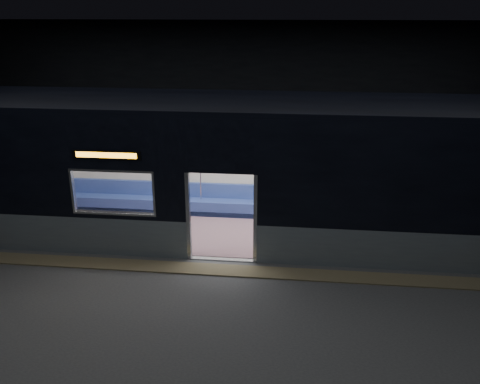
# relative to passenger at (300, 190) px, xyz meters

# --- Properties ---
(station_floor) EXTENTS (24.00, 14.00, 0.01)m
(station_floor) POSITION_rel_passenger_xyz_m (-1.71, -3.55, -0.85)
(station_floor) COLOR #47494C
(station_floor) RESTS_ON ground
(station_envelope) EXTENTS (24.00, 14.00, 5.00)m
(station_envelope) POSITION_rel_passenger_xyz_m (-1.71, -3.55, 2.82)
(station_envelope) COLOR black
(station_envelope) RESTS_ON station_floor
(tactile_strip) EXTENTS (22.80, 0.50, 0.03)m
(tactile_strip) POSITION_rel_passenger_xyz_m (-1.71, -3.00, -0.83)
(tactile_strip) COLOR #8C7F59
(tactile_strip) RESTS_ON station_floor
(metro_car) EXTENTS (18.00, 3.04, 3.35)m
(metro_car) POSITION_rel_passenger_xyz_m (-1.71, -1.00, 1.00)
(metro_car) COLOR gray
(metro_car) RESTS_ON station_floor
(passenger) EXTENTS (0.44, 0.75, 1.47)m
(passenger) POSITION_rel_passenger_xyz_m (0.00, 0.00, 0.00)
(passenger) COLOR black
(passenger) RESTS_ON metro_car
(handbag) EXTENTS (0.32, 0.28, 0.15)m
(handbag) POSITION_rel_passenger_xyz_m (0.02, -0.25, -0.14)
(handbag) COLOR black
(handbag) RESTS_ON passenger
(transit_map) EXTENTS (1.07, 0.03, 0.70)m
(transit_map) POSITION_rel_passenger_xyz_m (2.35, 0.31, 0.66)
(transit_map) COLOR white
(transit_map) RESTS_ON metro_car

